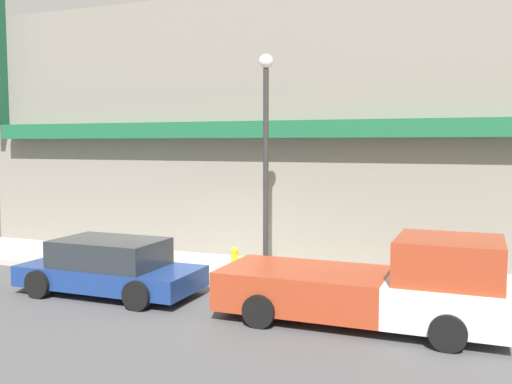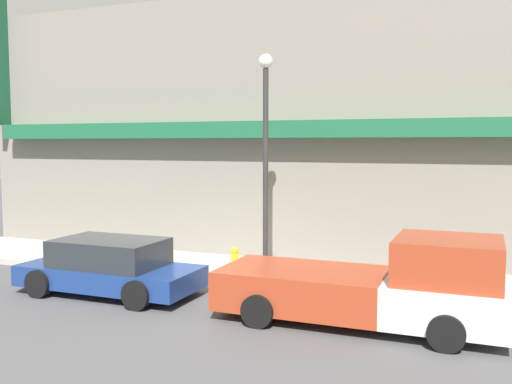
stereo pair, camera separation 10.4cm
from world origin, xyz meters
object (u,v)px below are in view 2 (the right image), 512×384
Objects in this scene: pickup_truck at (378,286)px; parked_car at (110,267)px; street_lamp at (266,141)px; fire_hydrant at (235,260)px.

parked_car is (-6.54, 0.00, -0.14)m from pickup_truck.
street_lamp is at bearing 149.14° from pickup_truck.
pickup_truck is at bearing -0.47° from parked_car.
parked_car is at bearing -178.13° from pickup_truck.
street_lamp is at bearing 31.98° from parked_car.
pickup_truck is 4.85m from street_lamp.
street_lamp is (3.29, 2.09, 3.08)m from parked_car.
street_lamp is (1.03, -0.37, 3.21)m from fire_hydrant.
fire_hydrant is 3.40m from street_lamp.
fire_hydrant is at bearing 47.11° from parked_car.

